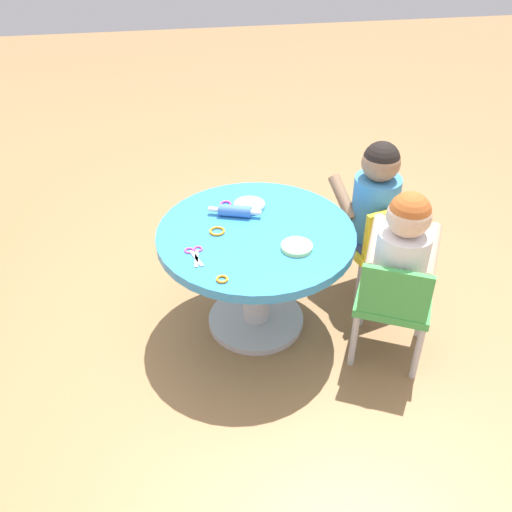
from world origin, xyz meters
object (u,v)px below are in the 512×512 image
Objects in this scene: seated_child_left at (403,251)px; rolling_pin at (235,211)px; child_chair_left at (393,301)px; seated_child_right at (376,195)px; craft_scissors at (195,254)px; craft_table at (256,257)px; child_chair_right at (375,241)px.

rolling_pin is (0.39, 0.61, 0.00)m from seated_child_left.
seated_child_right reaches higher than child_chair_left.
seated_child_right is 2.25× the size of rolling_pin.
craft_scissors is (0.13, 0.80, -0.02)m from seated_child_left.
seated_child_right is at bearing -4.15° from seated_child_left.
child_chair_left is 3.87× the size of craft_scissors.
child_chair_left is at bearing -119.04° from craft_table.
rolling_pin is at bearing -36.72° from craft_scissors.
seated_child_left is 2.25× the size of rolling_pin.
craft_table is 0.22m from rolling_pin.
seated_child_right is 0.88m from craft_scissors.
craft_table is 1.63× the size of seated_child_left.
craft_table is 1.63× the size of seated_child_right.
craft_table is 1.55× the size of child_chair_right.
craft_scissors is at bearing 109.59° from seated_child_right.
child_chair_right reaches higher than craft_table.
child_chair_left is 2.37× the size of rolling_pin.
child_chair_left is 0.76m from rolling_pin.
seated_child_left is 1.00× the size of seated_child_right.
craft_scissors is (-0.30, 0.83, -0.02)m from seated_child_right.
child_chair_left is at bearing -102.04° from craft_scissors.
seated_child_right reaches higher than craft_scissors.
child_chair_right is 0.23m from seated_child_right.
child_chair_right reaches higher than craft_scissors.
craft_table is at bearing 106.92° from seated_child_right.
seated_child_right is at bearing -73.08° from craft_table.
craft_table is at bearing 64.79° from seated_child_left.
child_chair_left is at bearing 154.29° from seated_child_left.
child_chair_left is at bearing -125.41° from rolling_pin.
child_chair_right is 2.37× the size of rolling_pin.
craft_scissors is at bearing 80.70° from seated_child_left.
seated_child_left is 0.72m from rolling_pin.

